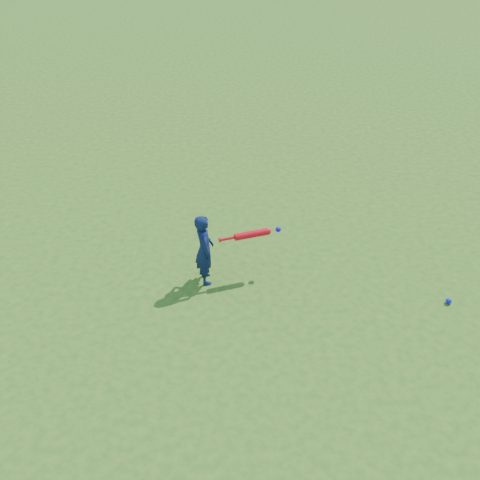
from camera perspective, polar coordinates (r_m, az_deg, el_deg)
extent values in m
plane|color=#326217|center=(7.47, -1.56, -4.29)|extent=(80.00, 80.00, 0.00)
imported|color=#0E1941|center=(7.16, -3.82, -1.00)|extent=(0.33, 0.43, 1.05)
sphere|color=#0D17DD|center=(7.59, 21.37, -6.09)|extent=(0.08, 0.08, 0.08)
cylinder|color=red|center=(7.07, -2.19, -0.01)|extent=(0.03, 0.07, 0.07)
cylinder|color=red|center=(7.09, -1.33, 0.14)|extent=(0.22, 0.10, 0.04)
cylinder|color=red|center=(7.17, 1.21, 0.61)|extent=(0.47, 0.23, 0.10)
sphere|color=red|center=(7.24, 2.95, 0.93)|extent=(0.10, 0.10, 0.10)
sphere|color=#180BC8|center=(7.29, 4.09, 1.14)|extent=(0.08, 0.08, 0.08)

